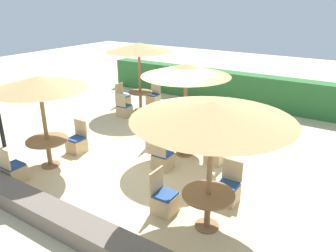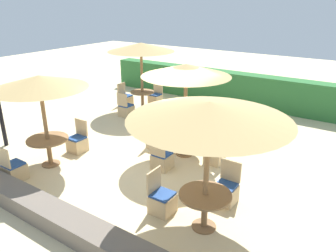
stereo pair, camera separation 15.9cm
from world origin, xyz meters
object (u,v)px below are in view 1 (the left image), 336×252
(patio_chair_back_left_south, at_px, (124,110))
(patio_chair_front_left_south, at_px, (14,172))
(patio_chair_center_east, at_px, (215,154))
(patio_chair_center_north, at_px, (201,135))
(patio_chair_front_right_north, at_px, (228,191))
(patio_chair_center_west, at_px, (155,139))
(patio_chair_front_left_north, at_px, (77,144))
(round_table_front_left, at_px, (48,145))
(round_table_back_left, at_px, (140,96))
(parasol_front_right, at_px, (213,111))
(patio_chair_center_south, at_px, (162,160))
(parasol_front_left, at_px, (39,83))
(patio_chair_back_left_north, at_px, (153,98))
(round_table_front_right, at_px, (208,201))
(parasol_back_left, at_px, (139,47))
(round_table_center, at_px, (185,136))
(patio_chair_back_left_west, at_px, (123,100))
(parasol_center, at_px, (186,70))
(patio_chair_front_right_west, at_px, (164,201))

(patio_chair_back_left_south, distance_m, patio_chair_front_left_south, 5.17)
(patio_chair_center_east, relative_size, patio_chair_center_north, 1.00)
(patio_chair_back_left_south, bearing_deg, patio_chair_front_left_south, -80.99)
(patio_chair_front_right_north, height_order, patio_chair_front_left_south, same)
(patio_chair_center_west, relative_size, patio_chair_front_left_north, 1.00)
(patio_chair_back_left_south, bearing_deg, round_table_front_left, -78.08)
(patio_chair_center_west, bearing_deg, patio_chair_back_left_south, -122.42)
(round_table_back_left, height_order, patio_chair_front_right_north, patio_chair_front_right_north)
(parasol_front_right, xyz_separation_m, patio_chair_center_south, (-2.03, 1.48, -2.12))
(round_table_back_left, xyz_separation_m, patio_chair_center_south, (3.43, -3.59, -0.30))
(patio_chair_front_right_north, height_order, parasol_front_left, parasol_front_left)
(patio_chair_center_south, relative_size, round_table_front_left, 0.87)
(patio_chair_back_left_north, xyz_separation_m, patio_chair_front_right_north, (5.46, -4.95, 0.00))
(patio_chair_back_left_south, height_order, parasol_front_right, parasol_front_right)
(patio_chair_center_west, distance_m, parasol_front_left, 3.60)
(round_table_front_right, height_order, patio_chair_front_right_north, patio_chair_front_right_north)
(round_table_front_right, bearing_deg, parasol_back_left, 137.10)
(patio_chair_center_east, height_order, patio_chair_front_left_north, same)
(patio_chair_center_south, xyz_separation_m, patio_chair_center_west, (-0.92, 1.01, 0.00))
(round_table_center, xyz_separation_m, patio_chair_center_east, (0.96, -0.00, -0.30))
(patio_chair_back_left_west, height_order, parasol_front_right, parasol_front_right)
(patio_chair_back_left_west, xyz_separation_m, patio_chair_center_east, (5.38, -2.57, 0.00))
(round_table_center, bearing_deg, patio_chair_center_north, 88.95)
(round_table_back_left, height_order, patio_chair_back_left_south, patio_chair_back_left_south)
(round_table_back_left, bearing_deg, patio_chair_center_east, -29.70)
(patio_chair_back_left_south, xyz_separation_m, patio_chair_center_east, (4.50, -1.58, 0.00))
(patio_chair_back_left_south, height_order, round_table_front_left, patio_chair_back_left_south)
(parasol_front_right, relative_size, patio_chair_front_left_south, 3.08)
(patio_chair_back_left_west, height_order, patio_chair_center_north, same)
(parasol_center, bearing_deg, patio_chair_front_left_south, -127.62)
(patio_chair_front_right_west, relative_size, parasol_center, 0.36)
(patio_chair_back_left_south, bearing_deg, patio_chair_front_right_north, -29.45)
(round_table_front_right, height_order, patio_chair_front_left_north, patio_chair_front_left_north)
(patio_chair_back_left_south, relative_size, patio_chair_front_right_west, 1.00)
(round_table_front_right, bearing_deg, patio_chair_back_left_west, 141.38)
(patio_chair_front_left_north, bearing_deg, parasol_back_left, -78.95)
(patio_chair_back_left_north, bearing_deg, round_table_back_left, 90.77)
(patio_chair_front_left_south, bearing_deg, patio_chair_back_left_west, 105.51)
(patio_chair_back_left_north, height_order, patio_chair_front_right_west, same)
(round_table_back_left, bearing_deg, patio_chair_back_left_west, 177.85)
(round_table_front_right, bearing_deg, parasol_center, 127.90)
(patio_chair_back_left_south, relative_size, patio_chair_center_south, 1.00)
(patio_chair_back_left_south, bearing_deg, patio_chair_back_left_west, 131.71)
(round_table_center, bearing_deg, round_table_back_left, 143.96)
(round_table_center, bearing_deg, patio_chair_back_left_north, 135.54)
(parasol_front_right, relative_size, round_table_front_right, 2.86)
(parasol_front_left, bearing_deg, patio_chair_center_north, 52.59)
(patio_chair_center_south, relative_size, patio_chair_center_north, 1.00)
(parasol_front_right, distance_m, patio_chair_front_left_south, 5.25)
(patio_chair_front_right_north, bearing_deg, patio_chair_center_east, -56.71)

